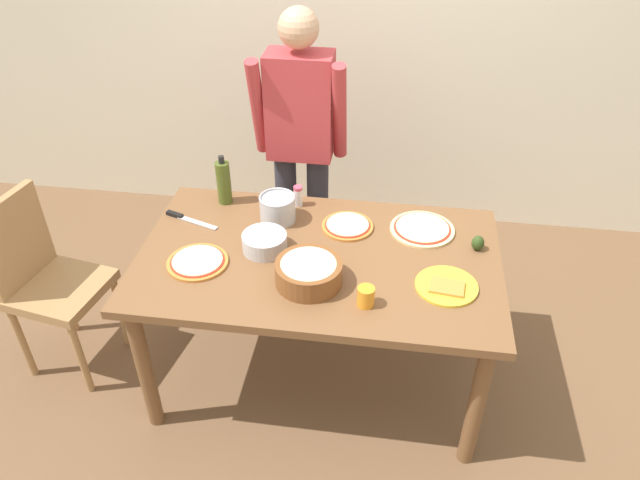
{
  "coord_description": "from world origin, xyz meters",
  "views": [
    {
      "loc": [
        0.31,
        -2.1,
        2.39
      ],
      "look_at": [
        0.0,
        0.05,
        0.81
      ],
      "focal_mm": 33.94,
      "sensor_mm": 36.0,
      "label": 1
    }
  ],
  "objects_px": {
    "cup_orange": "(366,296)",
    "salt_shaker": "(298,196)",
    "pizza_second_cooked": "(198,262)",
    "plate_with_slice": "(447,286)",
    "dining_table": "(318,272)",
    "chair_wooden_left": "(45,276)",
    "pizza_raw_on_board": "(422,229)",
    "chef_knife": "(185,218)",
    "avocado": "(478,243)",
    "steel_pot": "(278,208)",
    "person_cook": "(301,139)",
    "olive_oil_bottle": "(224,182)",
    "popcorn_bowl": "(309,271)",
    "mixing_bowl_steel": "(265,242)",
    "pizza_cooked_on_tray": "(348,226)"
  },
  "relations": [
    {
      "from": "pizza_second_cooked",
      "to": "chef_knife",
      "type": "bearing_deg",
      "value": 116.74
    },
    {
      "from": "chair_wooden_left",
      "to": "salt_shaker",
      "type": "xyz_separation_m",
      "value": [
        1.16,
        0.46,
        0.27
      ]
    },
    {
      "from": "dining_table",
      "to": "person_cook",
      "type": "bearing_deg",
      "value": 105.14
    },
    {
      "from": "cup_orange",
      "to": "avocado",
      "type": "distance_m",
      "value": 0.64
    },
    {
      "from": "person_cook",
      "to": "olive_oil_bottle",
      "type": "relative_size",
      "value": 6.33
    },
    {
      "from": "person_cook",
      "to": "cup_orange",
      "type": "relative_size",
      "value": 19.06
    },
    {
      "from": "chef_knife",
      "to": "popcorn_bowl",
      "type": "bearing_deg",
      "value": -29.8
    },
    {
      "from": "pizza_cooked_on_tray",
      "to": "pizza_raw_on_board",
      "type": "bearing_deg",
      "value": 3.92
    },
    {
      "from": "avocado",
      "to": "mixing_bowl_steel",
      "type": "bearing_deg",
      "value": -171.76
    },
    {
      "from": "pizza_raw_on_board",
      "to": "steel_pot",
      "type": "xyz_separation_m",
      "value": [
        -0.69,
        -0.01,
        0.06
      ]
    },
    {
      "from": "pizza_raw_on_board",
      "to": "chef_knife",
      "type": "distance_m",
      "value": 1.13
    },
    {
      "from": "salt_shaker",
      "to": "steel_pot",
      "type": "bearing_deg",
      "value": -117.87
    },
    {
      "from": "pizza_raw_on_board",
      "to": "popcorn_bowl",
      "type": "distance_m",
      "value": 0.65
    },
    {
      "from": "dining_table",
      "to": "pizza_second_cooked",
      "type": "height_order",
      "value": "pizza_second_cooked"
    },
    {
      "from": "pizza_cooked_on_tray",
      "to": "olive_oil_bottle",
      "type": "height_order",
      "value": "olive_oil_bottle"
    },
    {
      "from": "plate_with_slice",
      "to": "steel_pot",
      "type": "bearing_deg",
      "value": 153.33
    },
    {
      "from": "mixing_bowl_steel",
      "to": "chef_knife",
      "type": "distance_m",
      "value": 0.47
    },
    {
      "from": "plate_with_slice",
      "to": "person_cook",
      "type": "bearing_deg",
      "value": 130.29
    },
    {
      "from": "pizza_second_cooked",
      "to": "cup_orange",
      "type": "distance_m",
      "value": 0.76
    },
    {
      "from": "dining_table",
      "to": "chair_wooden_left",
      "type": "bearing_deg",
      "value": -177.32
    },
    {
      "from": "cup_orange",
      "to": "avocado",
      "type": "relative_size",
      "value": 1.21
    },
    {
      "from": "pizza_cooked_on_tray",
      "to": "pizza_second_cooked",
      "type": "distance_m",
      "value": 0.72
    },
    {
      "from": "avocado",
      "to": "pizza_cooked_on_tray",
      "type": "bearing_deg",
      "value": 171.38
    },
    {
      "from": "popcorn_bowl",
      "to": "cup_orange",
      "type": "bearing_deg",
      "value": -23.12
    },
    {
      "from": "mixing_bowl_steel",
      "to": "plate_with_slice",
      "type": "bearing_deg",
      "value": -10.72
    },
    {
      "from": "person_cook",
      "to": "cup_orange",
      "type": "bearing_deg",
      "value": -67.35
    },
    {
      "from": "dining_table",
      "to": "salt_shaker",
      "type": "relative_size",
      "value": 15.09
    },
    {
      "from": "chair_wooden_left",
      "to": "salt_shaker",
      "type": "distance_m",
      "value": 1.28
    },
    {
      "from": "person_cook",
      "to": "chef_knife",
      "type": "bearing_deg",
      "value": -129.8
    },
    {
      "from": "cup_orange",
      "to": "salt_shaker",
      "type": "relative_size",
      "value": 0.8
    },
    {
      "from": "pizza_cooked_on_tray",
      "to": "mixing_bowl_steel",
      "type": "height_order",
      "value": "mixing_bowl_steel"
    },
    {
      "from": "chair_wooden_left",
      "to": "pizza_raw_on_board",
      "type": "relative_size",
      "value": 3.16
    },
    {
      "from": "pizza_raw_on_board",
      "to": "olive_oil_bottle",
      "type": "xyz_separation_m",
      "value": [
        -0.98,
        0.11,
        0.1
      ]
    },
    {
      "from": "plate_with_slice",
      "to": "pizza_second_cooked",
      "type": "bearing_deg",
      "value": 179.41
    },
    {
      "from": "chair_wooden_left",
      "to": "olive_oil_bottle",
      "type": "height_order",
      "value": "olive_oil_bottle"
    },
    {
      "from": "pizza_second_cooked",
      "to": "plate_with_slice",
      "type": "height_order",
      "value": "plate_with_slice"
    },
    {
      "from": "steel_pot",
      "to": "person_cook",
      "type": "bearing_deg",
      "value": 86.79
    },
    {
      "from": "mixing_bowl_steel",
      "to": "salt_shaker",
      "type": "xyz_separation_m",
      "value": [
        0.08,
        0.38,
        0.01
      ]
    },
    {
      "from": "pizza_cooked_on_tray",
      "to": "olive_oil_bottle",
      "type": "distance_m",
      "value": 0.65
    },
    {
      "from": "pizza_cooked_on_tray",
      "to": "avocado",
      "type": "xyz_separation_m",
      "value": [
        0.59,
        -0.09,
        0.03
      ]
    },
    {
      "from": "person_cook",
      "to": "steel_pot",
      "type": "height_order",
      "value": "person_cook"
    },
    {
      "from": "pizza_cooked_on_tray",
      "to": "pizza_second_cooked",
      "type": "relative_size",
      "value": 0.91
    },
    {
      "from": "cup_orange",
      "to": "steel_pot",
      "type": "bearing_deg",
      "value": 130.4
    },
    {
      "from": "person_cook",
      "to": "olive_oil_bottle",
      "type": "xyz_separation_m",
      "value": [
        -0.32,
        -0.38,
        -0.07
      ]
    },
    {
      "from": "person_cook",
      "to": "pizza_cooked_on_tray",
      "type": "xyz_separation_m",
      "value": [
        0.31,
        -0.52,
        -0.17
      ]
    },
    {
      "from": "chair_wooden_left",
      "to": "pizza_cooked_on_tray",
      "type": "bearing_deg",
      "value": 11.87
    },
    {
      "from": "mixing_bowl_steel",
      "to": "popcorn_bowl",
      "type": "bearing_deg",
      "value": -40.57
    },
    {
      "from": "dining_table",
      "to": "pizza_raw_on_board",
      "type": "height_order",
      "value": "pizza_raw_on_board"
    },
    {
      "from": "plate_with_slice",
      "to": "popcorn_bowl",
      "type": "distance_m",
      "value": 0.57
    },
    {
      "from": "pizza_raw_on_board",
      "to": "steel_pot",
      "type": "height_order",
      "value": "steel_pot"
    }
  ]
}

